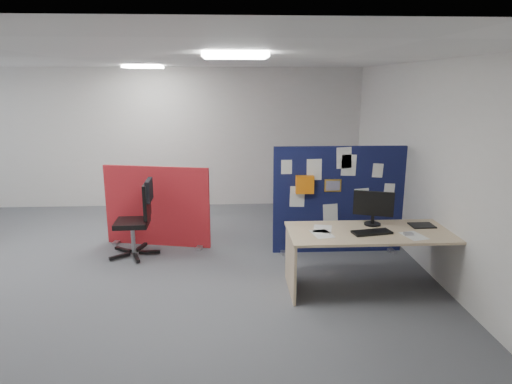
{
  "coord_description": "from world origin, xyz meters",
  "views": [
    {
      "loc": [
        1.95,
        -5.47,
        2.44
      ],
      "look_at": [
        2.27,
        0.42,
        1.0
      ],
      "focal_mm": 32.0,
      "sensor_mm": 36.0,
      "label": 1
    }
  ],
  "objects_px": {
    "navy_divider": "(337,200)",
    "office_chair": "(140,214)",
    "main_desk": "(370,243)",
    "red_divider": "(157,207)",
    "monitor_main": "(373,206)"
  },
  "relations": [
    {
      "from": "navy_divider",
      "to": "office_chair",
      "type": "height_order",
      "value": "navy_divider"
    },
    {
      "from": "main_desk",
      "to": "red_divider",
      "type": "xyz_separation_m",
      "value": [
        -2.76,
        1.63,
        0.03
      ]
    },
    {
      "from": "navy_divider",
      "to": "office_chair",
      "type": "relative_size",
      "value": 1.73
    },
    {
      "from": "monitor_main",
      "to": "office_chair",
      "type": "relative_size",
      "value": 0.43
    },
    {
      "from": "monitor_main",
      "to": "office_chair",
      "type": "xyz_separation_m",
      "value": [
        -3.02,
        1.02,
        -0.35
      ]
    },
    {
      "from": "navy_divider",
      "to": "main_desk",
      "type": "distance_m",
      "value": 1.24
    },
    {
      "from": "navy_divider",
      "to": "office_chair",
      "type": "distance_m",
      "value": 2.82
    },
    {
      "from": "monitor_main",
      "to": "main_desk",
      "type": "bearing_deg",
      "value": -93.18
    },
    {
      "from": "main_desk",
      "to": "monitor_main",
      "type": "relative_size",
      "value": 4.22
    },
    {
      "from": "navy_divider",
      "to": "monitor_main",
      "type": "height_order",
      "value": "navy_divider"
    },
    {
      "from": "red_divider",
      "to": "office_chair",
      "type": "xyz_separation_m",
      "value": [
        -0.18,
        -0.41,
        0.02
      ]
    },
    {
      "from": "navy_divider",
      "to": "red_divider",
      "type": "height_order",
      "value": "navy_divider"
    },
    {
      "from": "main_desk",
      "to": "red_divider",
      "type": "bearing_deg",
      "value": 149.44
    },
    {
      "from": "navy_divider",
      "to": "red_divider",
      "type": "distance_m",
      "value": 2.68
    },
    {
      "from": "main_desk",
      "to": "office_chair",
      "type": "height_order",
      "value": "office_chair"
    }
  ]
}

